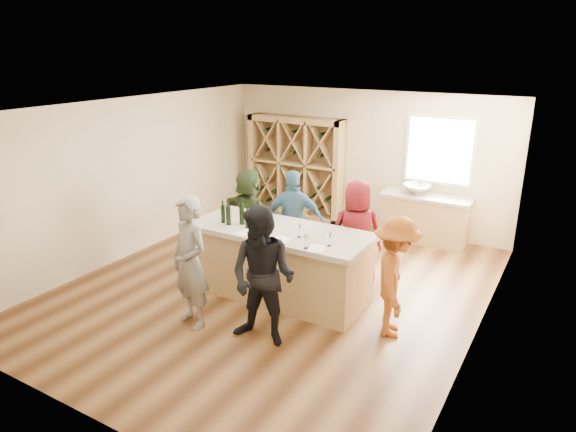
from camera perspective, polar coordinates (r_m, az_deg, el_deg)
The scene contains 33 objects.
floor at distance 8.20m, azimuth -1.32°, elevation -8.25°, with size 6.00×7.00×0.10m, color brown.
ceiling at distance 7.37m, azimuth -1.49°, elevation 12.33°, with size 6.00×7.00×0.10m, color white.
wall_back at distance 10.74m, azimuth 8.68°, elevation 6.25°, with size 6.00×0.10×2.80m, color beige.
wall_front at distance 5.21m, azimuth -22.68°, elevation -8.54°, with size 6.00×0.10×2.80m, color beige.
wall_left at distance 9.57m, azimuth -17.17°, elevation 4.13°, with size 0.10×7.00×2.80m, color beige.
wall_right at distance 6.66m, azimuth 21.53°, elevation -2.52°, with size 0.10×7.00×2.80m, color beige.
window_frame at distance 10.15m, azimuth 16.51°, elevation 7.01°, with size 1.30×0.06×1.30m, color white.
window_pane at distance 10.12m, azimuth 16.46°, elevation 6.98°, with size 1.18×0.01×1.18m, color white.
wine_rack at distance 11.20m, azimuth 0.90°, elevation 5.38°, with size 2.20×0.45×2.20m, color #A98551.
back_counter_base at distance 10.25m, azimuth 14.92°, elevation -0.39°, with size 1.60×0.58×0.86m, color #A98551.
back_counter_top at distance 10.12m, azimuth 15.14°, elevation 2.07°, with size 1.70×0.62×0.06m, color #ADA08E.
sink at distance 10.14m, azimuth 14.11°, elevation 2.91°, with size 0.54×0.54×0.19m, color silver.
faucet at distance 10.29m, azimuth 14.43°, elevation 3.44°, with size 0.02×0.02×0.30m, color silver.
tasting_counter_base at distance 7.73m, azimuth -0.91°, elevation -5.48°, with size 2.60×1.00×1.00m, color #A98551.
tasting_counter_top at distance 7.53m, azimuth -0.93°, elevation -1.72°, with size 2.72×1.12×0.08m, color #ADA08E.
wine_bottle_a at distance 7.80m, azimuth -7.23°, elevation 0.21°, with size 0.07×0.07×0.27m, color black.
wine_bottle_b at distance 7.69m, azimuth -6.64°, elevation 0.10°, with size 0.07×0.07×0.30m, color black.
wine_bottle_c at distance 7.69m, azimuth -5.15°, elevation 0.23°, with size 0.08×0.08×0.32m, color black.
wine_bottle_d at distance 7.52m, azimuth -4.55°, elevation -0.40°, with size 0.07×0.07×0.26m, color black.
wine_bottle_e at distance 7.53m, azimuth -3.35°, elevation -0.08°, with size 0.08×0.08×0.33m, color black.
wine_glass_b at distance 7.06m, azimuth -1.78°, elevation -2.09°, with size 0.06×0.06×0.16m, color white.
wine_glass_c at distance 6.78m, azimuth 2.00°, elevation -2.89°, with size 0.07×0.07×0.18m, color white.
wine_glass_d at distance 7.15m, azimuth 1.24°, elevation -1.64°, with size 0.07×0.07×0.20m, color white.
wine_glass_e at distance 6.87m, azimuth 4.61°, elevation -2.59°, with size 0.07×0.07×0.19m, color white.
tasting_menu_a at distance 7.40m, azimuth -4.74°, elevation -1.81°, with size 0.22×0.30×0.00m, color white.
tasting_menu_b at distance 7.06m, azimuth -0.97°, elevation -2.75°, with size 0.25×0.33×0.00m, color white.
tasting_menu_c at distance 6.81m, azimuth 3.17°, elevation -3.60°, with size 0.20×0.27×0.00m, color white.
person_near_left at distance 6.92m, azimuth -10.82°, elevation -5.14°, with size 0.66×0.48×1.81m, color slate.
person_near_right at distance 6.41m, azimuth -2.81°, elevation -6.81°, with size 0.88×0.48×1.81m, color black.
person_server at distance 6.77m, azimuth 11.84°, elevation -6.65°, with size 1.05×0.49×1.62m, color #994C19.
person_far_mid at distance 8.43m, azimuth 0.64°, elevation -0.69°, with size 1.02×0.52×1.74m, color #335972.
person_far_right at distance 8.01m, azimuth 7.62°, elevation -2.02°, with size 0.84×0.54×1.71m, color #590F14.
person_far_left at distance 9.05m, azimuth -4.30°, elevation 0.23°, with size 1.51×0.54×1.62m, color #263319.
Camera 1 is at (3.87, -6.22, 3.64)m, focal length 32.00 mm.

